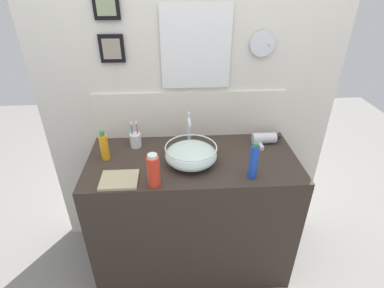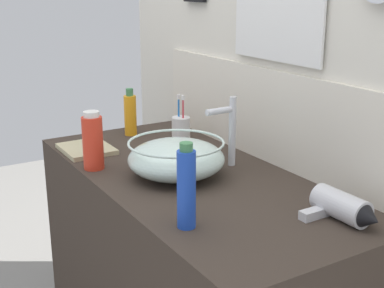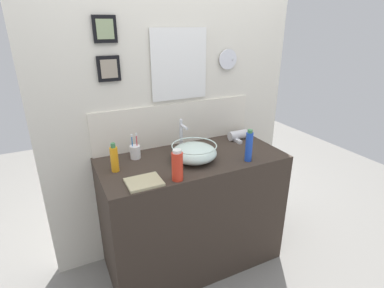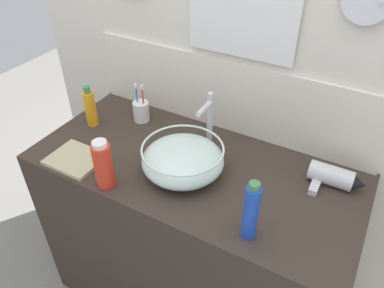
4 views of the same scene
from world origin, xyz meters
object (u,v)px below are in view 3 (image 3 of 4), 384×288
at_px(glass_bowl_sink, 194,152).
at_px(hair_drier, 240,135).
at_px(faucet, 182,133).
at_px(soap_dispenser, 177,166).
at_px(toothbrush_cup, 135,152).
at_px(shampoo_bottle, 249,146).
at_px(lotion_bottle, 114,159).
at_px(hand_towel, 144,182).

xyz_separation_m(glass_bowl_sink, hair_drier, (0.50, 0.20, -0.03)).
bearing_deg(faucet, soap_dispenser, -117.57).
bearing_deg(soap_dispenser, glass_bowl_sink, 43.27).
bearing_deg(hair_drier, toothbrush_cup, 179.28).
distance_m(toothbrush_cup, shampoo_bottle, 0.76).
bearing_deg(shampoo_bottle, lotion_bottle, 164.13).
distance_m(hair_drier, hand_towel, 0.96).
bearing_deg(hand_towel, faucet, 41.22).
xyz_separation_m(toothbrush_cup, hand_towel, (-0.05, -0.36, -0.04)).
bearing_deg(shampoo_bottle, faucet, 132.45).
xyz_separation_m(hair_drier, toothbrush_cup, (-0.84, 0.01, 0.01)).
bearing_deg(hand_towel, lotion_bottle, 116.17).
bearing_deg(hand_towel, hair_drier, 21.35).
xyz_separation_m(glass_bowl_sink, faucet, (0.00, 0.20, 0.07)).
distance_m(hair_drier, lotion_bottle, 1.01).
relative_size(faucet, hair_drier, 1.18).
bearing_deg(hair_drier, lotion_bottle, -173.04).
xyz_separation_m(toothbrush_cup, soap_dispenser, (0.14, -0.41, 0.04)).
distance_m(hair_drier, soap_dispenser, 0.81).
bearing_deg(faucet, shampoo_bottle, -47.55).
bearing_deg(faucet, lotion_bottle, -166.82).
relative_size(toothbrush_cup, shampoo_bottle, 0.81).
distance_m(faucet, lotion_bottle, 0.52).
xyz_separation_m(faucet, shampoo_bottle, (0.32, -0.35, -0.03)).
bearing_deg(hair_drier, soap_dispenser, -150.72).
xyz_separation_m(glass_bowl_sink, hand_towel, (-0.39, -0.15, -0.05)).
xyz_separation_m(toothbrush_cup, shampoo_bottle, (0.66, -0.37, 0.06)).
xyz_separation_m(hair_drier, lotion_bottle, (-1.01, -0.12, 0.05)).
bearing_deg(hair_drier, shampoo_bottle, -116.17).
relative_size(glass_bowl_sink, hair_drier, 1.54).
bearing_deg(hand_towel, soap_dispenser, -13.35).
relative_size(toothbrush_cup, soap_dispenser, 0.93).
relative_size(glass_bowl_sink, soap_dispenser, 1.58).
distance_m(faucet, hair_drier, 0.51).
bearing_deg(toothbrush_cup, hair_drier, -0.72).
xyz_separation_m(hair_drier, soap_dispenser, (-0.70, -0.39, 0.06)).
relative_size(faucet, shampoo_bottle, 1.06).
bearing_deg(shampoo_bottle, hair_drier, 63.83).
bearing_deg(hair_drier, hand_towel, -158.65).
height_order(toothbrush_cup, shampoo_bottle, shampoo_bottle).
xyz_separation_m(faucet, hand_towel, (-0.39, -0.35, -0.12)).
bearing_deg(glass_bowl_sink, hand_towel, -159.58).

